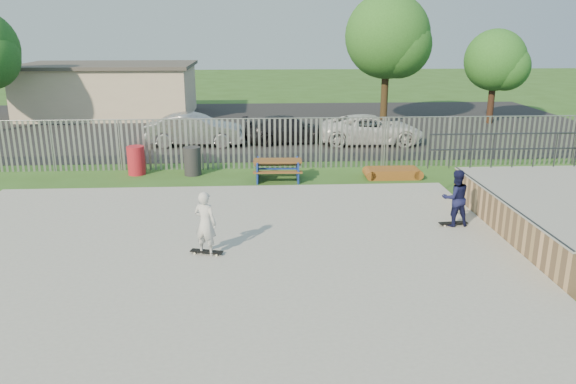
{
  "coord_description": "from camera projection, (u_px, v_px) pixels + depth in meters",
  "views": [
    {
      "loc": [
        1.14,
        -12.69,
        5.51
      ],
      "look_at": [
        1.95,
        2.0,
        1.1
      ],
      "focal_mm": 35.0,
      "sensor_mm": 36.0,
      "label": 1
    }
  ],
  "objects": [
    {
      "name": "car_silver",
      "position": [
        195.0,
        130.0,
        26.27
      ],
      "size": [
        4.56,
        1.71,
        1.49
      ],
      "primitive_type": "imported",
      "rotation": [
        0.0,
        0.0,
        1.54
      ],
      "color": "#A4A4A9",
      "rests_on": "parking_lot"
    },
    {
      "name": "picnic_table",
      "position": [
        278.0,
        170.0,
        20.63
      ],
      "size": [
        1.81,
        1.5,
        0.74
      ],
      "rotation": [
        0.0,
        0.0,
        -0.03
      ],
      "color": "brown",
      "rests_on": "ground"
    },
    {
      "name": "skater_navy",
      "position": [
        455.0,
        198.0,
        15.37
      ],
      "size": [
        0.82,
        0.67,
        1.58
      ],
      "primitive_type": "imported",
      "rotation": [
        0.0,
        0.0,
        3.24
      ],
      "color": "#13153C",
      "rests_on": "concrete_slab"
    },
    {
      "name": "fence",
      "position": [
        254.0,
        172.0,
        17.81
      ],
      "size": [
        26.04,
        16.02,
        2.0
      ],
      "color": "gray",
      "rests_on": "ground"
    },
    {
      "name": "funbox",
      "position": [
        392.0,
        173.0,
        20.94
      ],
      "size": [
        1.78,
        0.89,
        0.35
      ],
      "rotation": [
        0.0,
        0.0,
        0.0
      ],
      "color": "brown",
      "rests_on": "ground"
    },
    {
      "name": "concrete_slab",
      "position": [
        213.0,
        257.0,
        13.64
      ],
      "size": [
        15.0,
        12.0,
        0.15
      ],
      "primitive_type": "cube",
      "color": "#9D9D98",
      "rests_on": "ground"
    },
    {
      "name": "trash_bin_grey",
      "position": [
        192.0,
        161.0,
        21.23
      ],
      "size": [
        0.65,
        0.65,
        1.08
      ],
      "primitive_type": "cylinder",
      "color": "#2A2A2D",
      "rests_on": "ground"
    },
    {
      "name": "tree_right",
      "position": [
        495.0,
        60.0,
        31.51
      ],
      "size": [
        3.43,
        3.43,
        5.3
      ],
      "color": "#392317",
      "rests_on": "ground"
    },
    {
      "name": "skateboard_b",
      "position": [
        207.0,
        252.0,
        13.63
      ],
      "size": [
        0.82,
        0.41,
        0.08
      ],
      "rotation": [
        0.0,
        0.0,
        -0.27
      ],
      "color": "black",
      "rests_on": "concrete_slab"
    },
    {
      "name": "tree_mid",
      "position": [
        387.0,
        36.0,
        30.97
      ],
      "size": [
        4.69,
        4.69,
        7.23
      ],
      "color": "#3F2E19",
      "rests_on": "ground"
    },
    {
      "name": "car_dark",
      "position": [
        289.0,
        129.0,
        26.93
      ],
      "size": [
        4.6,
        2.36,
        1.28
      ],
      "primitive_type": "imported",
      "rotation": [
        0.0,
        0.0,
        1.7
      ],
      "color": "black",
      "rests_on": "parking_lot"
    },
    {
      "name": "ground",
      "position": [
        213.0,
        260.0,
        13.66
      ],
      "size": [
        120.0,
        120.0,
        0.0
      ],
      "primitive_type": "plane",
      "color": "#32591E",
      "rests_on": "ground"
    },
    {
      "name": "parking_lot",
      "position": [
        237.0,
        125.0,
        31.83
      ],
      "size": [
        40.0,
        18.0,
        0.02
      ],
      "primitive_type": "cube",
      "color": "black",
      "rests_on": "ground"
    },
    {
      "name": "skateboard_a",
      "position": [
        453.0,
        224.0,
        15.58
      ],
      "size": [
        0.82,
        0.28,
        0.08
      ],
      "rotation": [
        0.0,
        0.0,
        0.1
      ],
      "color": "black",
      "rests_on": "concrete_slab"
    },
    {
      "name": "skater_white",
      "position": [
        205.0,
        223.0,
        13.42
      ],
      "size": [
        0.68,
        0.59,
        1.58
      ],
      "primitive_type": "imported",
      "rotation": [
        0.0,
        0.0,
        2.7
      ],
      "color": "silver",
      "rests_on": "concrete_slab"
    },
    {
      "name": "quarter_pipe",
      "position": [
        571.0,
        217.0,
        14.99
      ],
      "size": [
        5.5,
        7.05,
        2.19
      ],
      "color": "tan",
      "rests_on": "ground"
    },
    {
      "name": "building",
      "position": [
        109.0,
        90.0,
        34.77
      ],
      "size": [
        10.4,
        6.4,
        3.2
      ],
      "color": "beige",
      "rests_on": "ground"
    },
    {
      "name": "trash_bin_red",
      "position": [
        136.0,
        160.0,
        21.3
      ],
      "size": [
        0.66,
        0.66,
        1.09
      ],
      "primitive_type": "cylinder",
      "color": "red",
      "rests_on": "ground"
    },
    {
      "name": "car_white",
      "position": [
        371.0,
        130.0,
        26.66
      ],
      "size": [
        5.01,
        2.46,
        1.37
      ],
      "primitive_type": "imported",
      "rotation": [
        0.0,
        0.0,
        1.53
      ],
      "color": "white",
      "rests_on": "parking_lot"
    }
  ]
}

